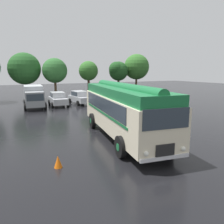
# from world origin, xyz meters

# --- Properties ---
(ground_plane) EXTENTS (120.00, 120.00, 0.00)m
(ground_plane) POSITION_xyz_m (0.00, 0.00, 0.00)
(ground_plane) COLOR black
(vintage_bus) EXTENTS (4.00, 10.35, 3.49)m
(vintage_bus) POSITION_xyz_m (-0.41, -0.42, 1.89)
(vintage_bus) COLOR beige
(vintage_bus) RESTS_ON ground
(car_near_left) EXTENTS (2.15, 4.29, 1.66)m
(car_near_left) POSITION_xyz_m (-1.05, 14.34, 0.85)
(car_near_left) COLOR #B7BABF
(car_near_left) RESTS_ON ground
(car_mid_left) EXTENTS (2.26, 4.34, 1.66)m
(car_mid_left) POSITION_xyz_m (1.83, 14.53, 0.85)
(car_mid_left) COLOR #B7BABF
(car_mid_left) RESTS_ON ground
(car_mid_right) EXTENTS (2.40, 4.40, 1.66)m
(car_mid_right) POSITION_xyz_m (4.72, 13.76, 0.85)
(car_mid_right) COLOR #144C28
(car_mid_right) RESTS_ON ground
(box_van) EXTENTS (2.68, 5.90, 2.50)m
(box_van) POSITION_xyz_m (-3.80, 14.49, 1.36)
(box_van) COLOR #B2B7BC
(box_van) RESTS_ON ground
(tree_left_of_centre) EXTENTS (4.51, 4.51, 6.75)m
(tree_left_of_centre) POSITION_xyz_m (-3.88, 21.62, 4.48)
(tree_left_of_centre) COLOR #4C3823
(tree_left_of_centre) RESTS_ON ground
(tree_centre) EXTENTS (3.63, 3.57, 6.02)m
(tree_centre) POSITION_xyz_m (0.18, 20.25, 4.23)
(tree_centre) COLOR #4C3823
(tree_centre) RESTS_ON ground
(tree_right_of_centre) EXTENTS (3.15, 3.15, 5.77)m
(tree_right_of_centre) POSITION_xyz_m (5.95, 21.94, 4.21)
(tree_right_of_centre) COLOR #4C3823
(tree_right_of_centre) RESTS_ON ground
(tree_far_right) EXTENTS (3.51, 3.32, 5.79)m
(tree_far_right) POSITION_xyz_m (11.25, 21.71, 4.22)
(tree_far_right) COLOR #4C3823
(tree_far_right) RESTS_ON ground
(tree_extra_right) EXTENTS (4.53, 4.53, 7.16)m
(tree_extra_right) POSITION_xyz_m (15.02, 21.76, 4.90)
(tree_extra_right) COLOR #4C3823
(tree_extra_right) RESTS_ON ground
(traffic_cone) EXTENTS (0.36, 0.36, 0.55)m
(traffic_cone) POSITION_xyz_m (-5.18, -3.02, 0.28)
(traffic_cone) COLOR orange
(traffic_cone) RESTS_ON ground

